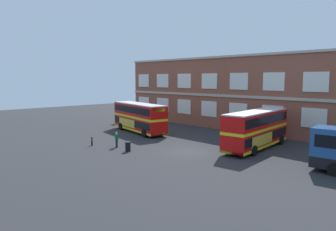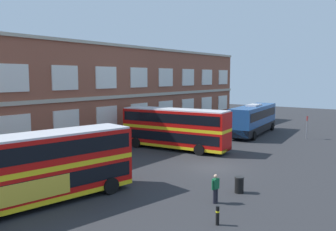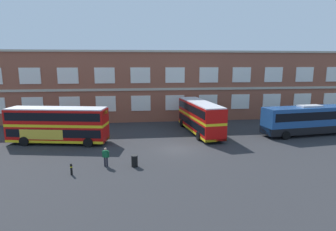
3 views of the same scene
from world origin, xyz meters
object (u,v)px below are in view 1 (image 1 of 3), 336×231
Objects in this scene: double_decker_middle at (257,129)px; waiting_passenger at (117,139)px; safety_bollard_west at (92,141)px; double_decker_near at (139,117)px; station_litter_bin at (128,147)px.

double_decker_middle is 15.26m from waiting_passenger.
double_decker_near is at bearing 110.12° from safety_bollard_west.
double_decker_near is at bearing 136.20° from station_litter_bin.
double_decker_middle is 18.24m from safety_bollard_west.
double_decker_middle is at bearing 9.24° from double_decker_near.
double_decker_middle is at bearing 52.69° from station_litter_bin.
waiting_passenger is 1.79× the size of safety_bollard_west.
waiting_passenger is 1.65× the size of station_litter_bin.
double_decker_middle is 11.81× the size of safety_bollard_west.
safety_bollard_west is (-13.44, -12.22, -1.66)m from double_decker_middle.
double_decker_near is 10.22m from safety_bollard_west.
double_decker_near is at bearing -170.76° from double_decker_middle.
waiting_passenger is at bearing 173.13° from station_litter_bin.
double_decker_near reaches higher than waiting_passenger.
double_decker_middle reaches higher than station_litter_bin.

